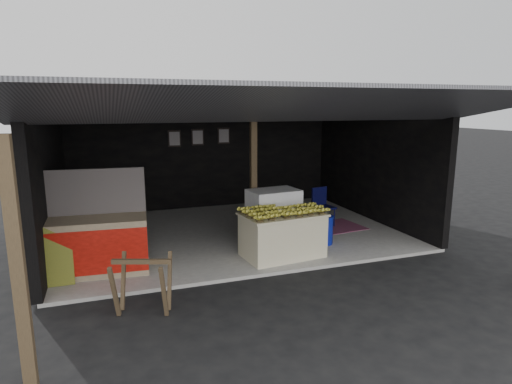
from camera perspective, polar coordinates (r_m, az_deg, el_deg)
name	(u,v)px	position (r m, az deg, el deg)	size (l,w,h in m)	color
ground	(274,276)	(7.15, 2.41, -11.09)	(80.00, 80.00, 0.00)	black
concrete_slab	(232,232)	(9.37, -3.28, -5.36)	(7.00, 5.00, 0.06)	gray
shophouse	(226,136)	(9.29, -3.97, 7.50)	(7.40, 7.29, 3.02)	black
banana_table	(282,235)	(7.73, 3.55, -5.70)	(1.53, 1.04, 0.79)	beige
banana_pile	(283,209)	(7.61, 3.59, -2.29)	(1.33, 0.80, 0.16)	gold
white_crate	(274,216)	(8.45, 2.35, -3.25)	(1.03, 0.76, 1.07)	white
neighbor_stall	(96,243)	(7.42, -20.56, -6.36)	(1.67, 0.86, 1.67)	#998466
green_signboard	(51,257)	(7.16, -25.64, -7.83)	(0.60, 0.04, 0.91)	black
sawhorse	(143,280)	(5.94, -14.89, -11.23)	(0.86, 0.86, 0.77)	brown
water_barrel	(324,230)	(8.54, 8.99, -5.09)	(0.36, 0.36, 0.53)	navy
plastic_chair	(322,203)	(9.78, 8.76, -1.49)	(0.48, 0.48, 0.86)	#0A0B37
magenta_rug	(329,227)	(9.72, 9.65, -4.68)	(1.50, 1.00, 0.01)	maroon
picture_frames	(199,137)	(11.28, -7.62, 7.26)	(1.62, 0.04, 0.46)	black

